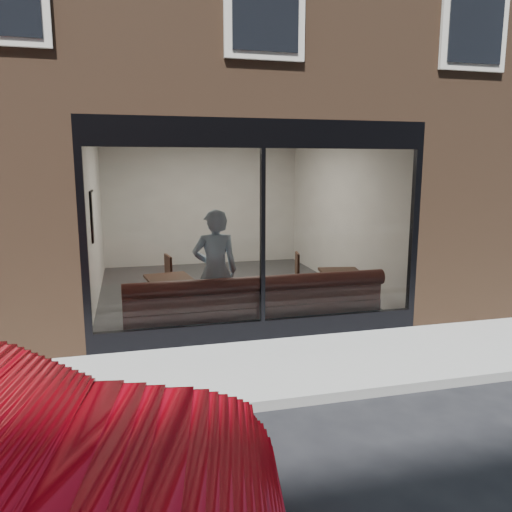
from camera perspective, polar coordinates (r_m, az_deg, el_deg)
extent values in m
plane|color=black|center=(5.76, 6.27, -16.17)|extent=(120.00, 120.00, 0.00)
cube|color=gray|center=(6.61, 3.15, -12.43)|extent=(40.00, 2.00, 0.01)
cube|color=gray|center=(5.69, 6.47, -15.85)|extent=(40.00, 0.10, 0.12)
cube|color=brown|center=(12.98, -22.83, 5.28)|extent=(2.50, 12.00, 3.20)
cube|color=brown|center=(14.02, 9.28, 6.27)|extent=(2.50, 12.00, 3.20)
cube|color=brown|center=(15.95, -7.73, 6.79)|extent=(5.00, 6.00, 3.20)
plane|color=#2D2D30|center=(10.30, -3.56, -3.97)|extent=(6.00, 6.00, 0.00)
plane|color=white|center=(10.00, -3.77, 13.91)|extent=(6.00, 6.00, 0.00)
plane|color=silver|center=(12.97, -6.15, 6.03)|extent=(5.00, 0.00, 5.00)
plane|color=silver|center=(9.88, -18.04, 4.23)|extent=(0.00, 6.00, 6.00)
plane|color=silver|center=(10.77, 9.51, 5.07)|extent=(0.00, 6.00, 6.00)
cube|color=black|center=(7.51, 0.73, -8.42)|extent=(5.00, 0.10, 0.30)
cube|color=black|center=(7.12, 0.78, 13.85)|extent=(5.00, 0.10, 0.40)
cube|color=black|center=(7.18, 0.75, 2.22)|extent=(0.06, 0.10, 2.50)
plane|color=white|center=(7.15, 0.82, 2.18)|extent=(4.80, 0.00, 4.80)
cube|color=#361713|center=(7.85, -0.04, -6.99)|extent=(4.00, 0.55, 0.45)
imported|color=#9CB8D0|center=(7.72, -4.67, -1.72)|extent=(0.72, 0.49, 1.91)
cube|color=black|center=(8.31, -10.00, -2.51)|extent=(0.79, 0.79, 0.04)
cube|color=black|center=(8.76, 9.64, -1.83)|extent=(0.79, 0.79, 0.04)
cube|color=black|center=(9.31, -11.04, -4.30)|extent=(0.53, 0.53, 0.04)
cube|color=black|center=(9.48, 3.54, -3.86)|extent=(0.46, 0.46, 0.04)
cube|color=white|center=(9.23, -18.06, 4.38)|extent=(0.02, 0.62, 0.83)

